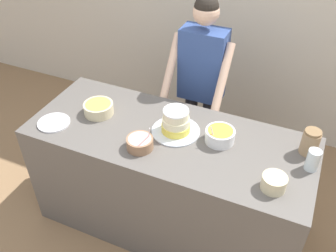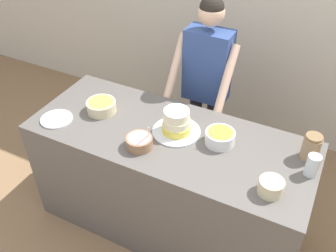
{
  "view_description": "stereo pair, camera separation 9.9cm",
  "coord_description": "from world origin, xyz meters",
  "px_view_note": "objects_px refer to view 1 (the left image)",
  "views": [
    {
      "loc": [
        0.77,
        -1.36,
        2.48
      ],
      "look_at": [
        0.01,
        0.35,
        1.0
      ],
      "focal_mm": 40.0,
      "sensor_mm": 36.0,
      "label": 1
    },
    {
      "loc": [
        0.86,
        -1.32,
        2.48
      ],
      "look_at": [
        0.01,
        0.35,
        1.0
      ],
      "focal_mm": 40.0,
      "sensor_mm": 36.0,
      "label": 2
    }
  ],
  "objects_px": {
    "person_baker": "(202,74)",
    "frosting_bowl_pink": "(140,143)",
    "frosting_bowl_orange": "(220,135)",
    "ceramic_plate": "(54,123)",
    "frosting_bowl_white": "(274,182)",
    "stoneware_jar": "(310,142)",
    "cake": "(176,123)",
    "frosting_bowl_yellow": "(99,108)",
    "drinking_glass": "(313,160)"
  },
  "relations": [
    {
      "from": "cake",
      "to": "frosting_bowl_orange",
      "type": "height_order",
      "value": "cake"
    },
    {
      "from": "ceramic_plate",
      "to": "stoneware_jar",
      "type": "distance_m",
      "value": 1.69
    },
    {
      "from": "frosting_bowl_pink",
      "to": "stoneware_jar",
      "type": "height_order",
      "value": "frosting_bowl_pink"
    },
    {
      "from": "person_baker",
      "to": "frosting_bowl_white",
      "type": "bearing_deg",
      "value": -49.91
    },
    {
      "from": "person_baker",
      "to": "frosting_bowl_white",
      "type": "relative_size",
      "value": 11.31
    },
    {
      "from": "person_baker",
      "to": "frosting_bowl_pink",
      "type": "xyz_separation_m",
      "value": [
        -0.09,
        -0.88,
        -0.04
      ]
    },
    {
      "from": "drinking_glass",
      "to": "stoneware_jar",
      "type": "xyz_separation_m",
      "value": [
        -0.04,
        0.14,
        0.01
      ]
    },
    {
      "from": "frosting_bowl_white",
      "to": "drinking_glass",
      "type": "distance_m",
      "value": 0.3
    },
    {
      "from": "cake",
      "to": "person_baker",
      "type": "bearing_deg",
      "value": 94.46
    },
    {
      "from": "frosting_bowl_white",
      "to": "drinking_glass",
      "type": "xyz_separation_m",
      "value": [
        0.17,
        0.25,
        0.02
      ]
    },
    {
      "from": "ceramic_plate",
      "to": "frosting_bowl_white",
      "type": "bearing_deg",
      "value": 0.44
    },
    {
      "from": "person_baker",
      "to": "drinking_glass",
      "type": "height_order",
      "value": "person_baker"
    },
    {
      "from": "frosting_bowl_white",
      "to": "frosting_bowl_yellow",
      "type": "relative_size",
      "value": 0.67
    },
    {
      "from": "frosting_bowl_orange",
      "to": "ceramic_plate",
      "type": "bearing_deg",
      "value": -165.65
    },
    {
      "from": "person_baker",
      "to": "cake",
      "type": "bearing_deg",
      "value": -85.54
    },
    {
      "from": "cake",
      "to": "ceramic_plate",
      "type": "height_order",
      "value": "cake"
    },
    {
      "from": "cake",
      "to": "frosting_bowl_pink",
      "type": "height_order",
      "value": "frosting_bowl_pink"
    },
    {
      "from": "frosting_bowl_orange",
      "to": "cake",
      "type": "bearing_deg",
      "value": -175.22
    },
    {
      "from": "frosting_bowl_pink",
      "to": "stoneware_jar",
      "type": "xyz_separation_m",
      "value": [
        0.98,
        0.38,
        0.04
      ]
    },
    {
      "from": "frosting_bowl_pink",
      "to": "frosting_bowl_orange",
      "type": "bearing_deg",
      "value": 30.88
    },
    {
      "from": "cake",
      "to": "stoneware_jar",
      "type": "xyz_separation_m",
      "value": [
        0.84,
        0.14,
        0.01
      ]
    },
    {
      "from": "stoneware_jar",
      "to": "frosting_bowl_pink",
      "type": "bearing_deg",
      "value": -158.59
    },
    {
      "from": "person_baker",
      "to": "frosting_bowl_white",
      "type": "height_order",
      "value": "person_baker"
    },
    {
      "from": "cake",
      "to": "drinking_glass",
      "type": "relative_size",
      "value": 2.34
    },
    {
      "from": "frosting_bowl_pink",
      "to": "frosting_bowl_orange",
      "type": "distance_m",
      "value": 0.52
    },
    {
      "from": "frosting_bowl_pink",
      "to": "cake",
      "type": "bearing_deg",
      "value": 58.88
    },
    {
      "from": "cake",
      "to": "drinking_glass",
      "type": "xyz_separation_m",
      "value": [
        0.87,
        0.0,
        -0.0
      ]
    },
    {
      "from": "person_baker",
      "to": "frosting_bowl_pink",
      "type": "relative_size",
      "value": 8.53
    },
    {
      "from": "ceramic_plate",
      "to": "stoneware_jar",
      "type": "bearing_deg",
      "value": 13.77
    },
    {
      "from": "person_baker",
      "to": "drinking_glass",
      "type": "distance_m",
      "value": 1.12
    },
    {
      "from": "frosting_bowl_yellow",
      "to": "stoneware_jar",
      "type": "distance_m",
      "value": 1.43
    },
    {
      "from": "frosting_bowl_pink",
      "to": "frosting_bowl_white",
      "type": "relative_size",
      "value": 1.33
    },
    {
      "from": "ceramic_plate",
      "to": "frosting_bowl_pink",
      "type": "bearing_deg",
      "value": 1.49
    },
    {
      "from": "frosting_bowl_pink",
      "to": "drinking_glass",
      "type": "distance_m",
      "value": 1.05
    },
    {
      "from": "frosting_bowl_pink",
      "to": "frosting_bowl_orange",
      "type": "xyz_separation_m",
      "value": [
        0.44,
        0.26,
        0.01
      ]
    },
    {
      "from": "person_baker",
      "to": "frosting_bowl_yellow",
      "type": "distance_m",
      "value": 0.86
    },
    {
      "from": "person_baker",
      "to": "frosting_bowl_pink",
      "type": "bearing_deg",
      "value": -96.12
    },
    {
      "from": "frosting_bowl_white",
      "to": "stoneware_jar",
      "type": "relative_size",
      "value": 0.83
    },
    {
      "from": "person_baker",
      "to": "cake",
      "type": "relative_size",
      "value": 4.91
    },
    {
      "from": "frosting_bowl_white",
      "to": "stoneware_jar",
      "type": "bearing_deg",
      "value": 70.49
    },
    {
      "from": "stoneware_jar",
      "to": "frosting_bowl_yellow",
      "type": "bearing_deg",
      "value": -173.02
    },
    {
      "from": "frosting_bowl_pink",
      "to": "frosting_bowl_white",
      "type": "distance_m",
      "value": 0.84
    },
    {
      "from": "person_baker",
      "to": "drinking_glass",
      "type": "xyz_separation_m",
      "value": [
        0.92,
        -0.64,
        -0.02
      ]
    },
    {
      "from": "frosting_bowl_yellow",
      "to": "drinking_glass",
      "type": "bearing_deg",
      "value": 1.26
    },
    {
      "from": "drinking_glass",
      "to": "ceramic_plate",
      "type": "height_order",
      "value": "drinking_glass"
    },
    {
      "from": "frosting_bowl_white",
      "to": "ceramic_plate",
      "type": "xyz_separation_m",
      "value": [
        -1.5,
        -0.01,
        -0.04
      ]
    },
    {
      "from": "frosting_bowl_pink",
      "to": "ceramic_plate",
      "type": "xyz_separation_m",
      "value": [
        -0.66,
        -0.02,
        -0.04
      ]
    },
    {
      "from": "person_baker",
      "to": "frosting_bowl_white",
      "type": "xyz_separation_m",
      "value": [
        0.75,
        -0.89,
        -0.04
      ]
    },
    {
      "from": "frosting_bowl_orange",
      "to": "stoneware_jar",
      "type": "bearing_deg",
      "value": 12.56
    },
    {
      "from": "frosting_bowl_pink",
      "to": "stoneware_jar",
      "type": "bearing_deg",
      "value": 21.41
    }
  ]
}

